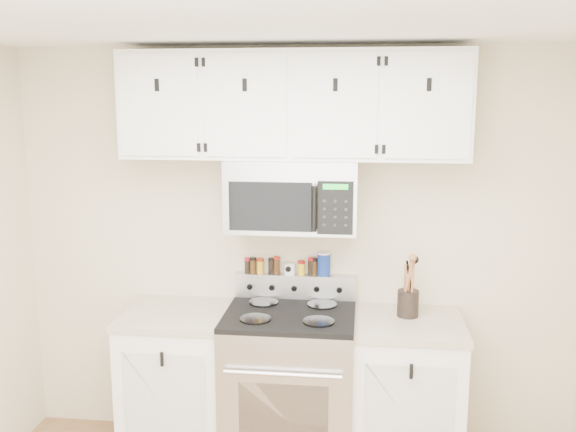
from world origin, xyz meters
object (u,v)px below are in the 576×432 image
object	(u,v)px
microwave	(293,195)
range	(290,386)
utensil_crock	(408,301)
salt_canister	(324,264)

from	to	relation	value
microwave	range	bearing A→B (deg)	-90.23
utensil_crock	salt_canister	distance (m)	0.57
range	microwave	size ratio (longest dim) A/B	1.45
range	salt_canister	world-z (taller)	salt_canister
utensil_crock	salt_canister	size ratio (longest dim) A/B	2.48
utensil_crock	microwave	bearing A→B (deg)	177.64
microwave	salt_canister	world-z (taller)	microwave
range	utensil_crock	world-z (taller)	utensil_crock
microwave	salt_canister	size ratio (longest dim) A/B	5.14
range	microwave	world-z (taller)	microwave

